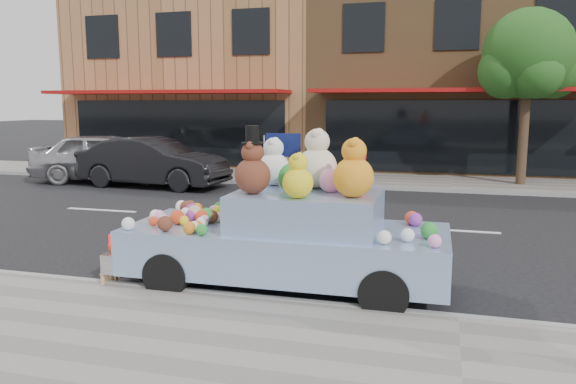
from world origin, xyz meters
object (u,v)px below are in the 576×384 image
(car_dark, at_px, (153,162))
(car_silver, at_px, (107,157))
(art_car, at_px, (288,231))
(street_tree, at_px, (529,62))

(car_dark, bearing_deg, car_silver, 76.68)
(car_dark, relative_size, art_car, 1.01)
(car_silver, height_order, car_dark, car_silver)
(street_tree, distance_m, art_car, 11.94)
(street_tree, height_order, art_car, street_tree)
(car_dark, xyz_separation_m, art_car, (6.43, -7.94, 0.04))
(car_silver, bearing_deg, art_car, -149.88)
(street_tree, xyz_separation_m, art_car, (-4.26, -10.77, -2.90))
(street_tree, height_order, car_dark, street_tree)
(street_tree, bearing_deg, car_silver, -170.08)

